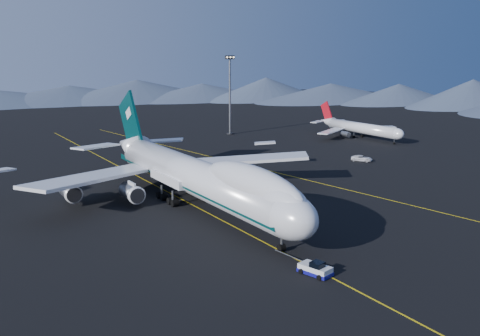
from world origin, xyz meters
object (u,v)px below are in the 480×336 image
boeing_747 (195,176)px  service_van (362,158)px  pushback_tug (315,270)px  second_jet (359,128)px  floodlight_mast (230,95)px

boeing_747 → service_van: size_ratio=13.37×
pushback_tug → second_jet: (84.64, 80.07, 2.73)m
service_van → second_jet: bearing=9.8°
service_van → floodlight_mast: floodlight_mast is taller
service_van → floodlight_mast: bearing=57.4°
floodlight_mast → boeing_747: bearing=-124.6°
second_jet → floodlight_mast: (-32.35, 29.39, 10.28)m
pushback_tug → second_jet: 116.55m
boeing_747 → second_jet: (83.54, 44.80, -2.50)m
boeing_747 → floodlight_mast: (51.19, 74.19, 7.78)m
pushback_tug → service_van: 76.20m
boeing_747 → pushback_tug: bearing=-91.8°
second_jet → pushback_tug: bearing=-134.0°
boeing_747 → pushback_tug: 35.67m
second_jet → service_van: (-27.51, -29.64, -2.56)m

